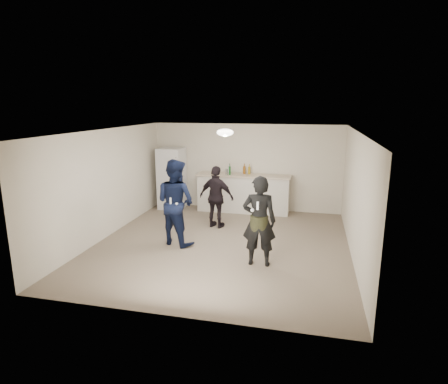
% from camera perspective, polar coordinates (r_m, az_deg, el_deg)
% --- Properties ---
extents(floor, '(6.00, 6.00, 0.00)m').
position_cam_1_polar(floor, '(8.43, -0.31, -7.93)').
color(floor, '#6B5B4C').
rests_on(floor, ground).
extents(ceiling, '(6.00, 6.00, 0.00)m').
position_cam_1_polar(ceiling, '(7.88, -0.34, 9.27)').
color(ceiling, silver).
rests_on(ceiling, wall_back).
extents(wall_back, '(6.00, 0.00, 6.00)m').
position_cam_1_polar(wall_back, '(10.95, 3.35, 3.79)').
color(wall_back, beige).
rests_on(wall_back, floor).
extents(wall_front, '(6.00, 0.00, 6.00)m').
position_cam_1_polar(wall_front, '(5.31, -7.96, -6.68)').
color(wall_front, beige).
rests_on(wall_front, floor).
extents(wall_left, '(0.00, 6.00, 6.00)m').
position_cam_1_polar(wall_left, '(9.09, -17.43, 1.24)').
color(wall_left, beige).
rests_on(wall_left, floor).
extents(wall_right, '(0.00, 6.00, 6.00)m').
position_cam_1_polar(wall_right, '(7.91, 19.45, -0.66)').
color(wall_right, beige).
rests_on(wall_right, floor).
extents(counter, '(2.60, 0.56, 1.05)m').
position_cam_1_polar(counter, '(10.78, 2.95, -0.30)').
color(counter, beige).
rests_on(counter, floor).
extents(counter_top, '(2.68, 0.64, 0.04)m').
position_cam_1_polar(counter_top, '(10.66, 2.99, 2.55)').
color(counter_top, beige).
rests_on(counter_top, counter).
extents(fridge, '(0.70, 0.70, 1.80)m').
position_cam_1_polar(fridge, '(11.20, -7.95, 2.08)').
color(fridge, silver).
rests_on(fridge, floor).
extents(fridge_handle, '(0.02, 0.02, 0.60)m').
position_cam_1_polar(fridge_handle, '(10.69, -7.32, 3.74)').
color(fridge_handle, silver).
rests_on(fridge_handle, fridge).
extents(ceiling_dome, '(0.36, 0.36, 0.16)m').
position_cam_1_polar(ceiling_dome, '(8.18, 0.16, 9.06)').
color(ceiling_dome, white).
rests_on(ceiling_dome, ceiling).
extents(shaker, '(0.08, 0.08, 0.17)m').
position_cam_1_polar(shaker, '(10.62, 0.38, 3.10)').
color(shaker, '#B2B2B6').
rests_on(shaker, counter_top).
extents(man, '(1.12, 1.00, 1.90)m').
position_cam_1_polar(man, '(8.27, -7.40, -1.54)').
color(man, '#101B43').
rests_on(man, floor).
extents(woman, '(0.67, 0.46, 1.76)m').
position_cam_1_polar(woman, '(7.16, 5.37, -4.44)').
color(woman, black).
rests_on(woman, floor).
extents(camo_shorts, '(0.34, 0.34, 0.28)m').
position_cam_1_polar(camo_shorts, '(7.17, 5.37, -4.66)').
color(camo_shorts, '#2F3417').
rests_on(camo_shorts, woman).
extents(spectator, '(0.98, 0.57, 1.57)m').
position_cam_1_polar(spectator, '(9.33, -1.15, -0.79)').
color(spectator, black).
rests_on(spectator, floor).
extents(remote_man, '(0.04, 0.04, 0.15)m').
position_cam_1_polar(remote_man, '(7.99, -8.12, -1.35)').
color(remote_man, silver).
rests_on(remote_man, man).
extents(nunchuk_man, '(0.07, 0.07, 0.07)m').
position_cam_1_polar(nunchuk_man, '(8.00, -7.22, -1.84)').
color(nunchuk_man, white).
rests_on(nunchuk_man, man).
extents(remote_woman, '(0.04, 0.04, 0.15)m').
position_cam_1_polar(remote_woman, '(6.82, 5.15, -2.10)').
color(remote_woman, white).
rests_on(remote_woman, woman).
extents(nunchuk_woman, '(0.07, 0.07, 0.07)m').
position_cam_1_polar(nunchuk_woman, '(6.89, 4.34, -2.79)').
color(nunchuk_woman, silver).
rests_on(nunchuk_woman, woman).
extents(bottle_cluster, '(0.68, 0.35, 0.24)m').
position_cam_1_polar(bottle_cluster, '(10.74, 2.36, 3.32)').
color(bottle_cluster, white).
rests_on(bottle_cluster, counter_top).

